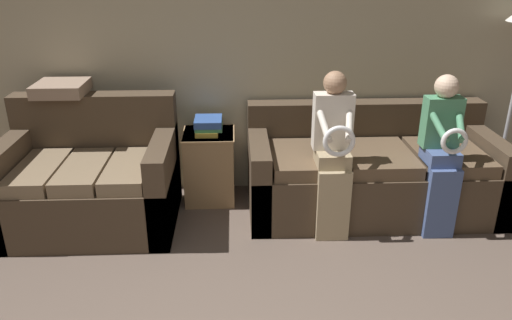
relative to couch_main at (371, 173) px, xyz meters
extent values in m
cube|color=#BCB293|center=(-1.21, 0.51, 0.95)|extent=(6.86, 0.06, 2.55)
cube|color=#473828|center=(0.00, -0.04, -0.09)|extent=(2.12, 0.95, 0.47)
cube|color=#473828|center=(0.00, 0.34, 0.35)|extent=(2.12, 0.20, 0.40)
cube|color=#473828|center=(-0.98, -0.04, 0.01)|extent=(0.16, 0.95, 0.67)
cube|color=#473828|center=(0.98, -0.04, 0.01)|extent=(0.16, 0.95, 0.67)
cube|color=brown|center=(-0.60, -0.14, 0.20)|extent=(0.56, 0.71, 0.11)
cube|color=brown|center=(0.00, -0.14, 0.20)|extent=(0.56, 0.71, 0.11)
cube|color=brown|center=(0.60, -0.14, 0.20)|extent=(0.56, 0.71, 0.11)
cube|color=#473828|center=(-2.37, -0.19, -0.09)|extent=(1.37, 0.97, 0.47)
cube|color=#473828|center=(-2.37, 0.19, 0.41)|extent=(1.37, 0.20, 0.55)
cube|color=#473828|center=(-2.97, -0.19, 0.04)|extent=(0.16, 0.97, 0.74)
cube|color=#473828|center=(-1.77, -0.19, 0.04)|extent=(0.16, 0.97, 0.74)
cube|color=#7A664C|center=(-2.72, -0.29, 0.19)|extent=(0.33, 0.73, 0.11)
cube|color=#7A664C|center=(-2.37, -0.29, 0.19)|extent=(0.33, 0.73, 0.11)
cube|color=#7A664C|center=(-2.02, -0.29, 0.19)|extent=(0.33, 0.73, 0.11)
cube|color=tan|center=(-0.43, -0.51, -0.04)|extent=(0.26, 0.10, 0.58)
cube|color=tan|center=(-0.43, -0.37, 0.31)|extent=(0.26, 0.28, 0.11)
cube|color=silver|center=(-0.43, -0.30, 0.58)|extent=(0.30, 0.14, 0.44)
sphere|color=#A37A5B|center=(-0.43, -0.30, 0.88)|extent=(0.18, 0.18, 0.18)
torus|color=white|center=(-0.43, -0.57, 0.52)|extent=(0.24, 0.04, 0.24)
cylinder|color=silver|center=(-0.52, -0.44, 0.62)|extent=(0.11, 0.31, 0.24)
cylinder|color=silver|center=(-0.33, -0.44, 0.62)|extent=(0.11, 0.31, 0.24)
cube|color=#475B8E|center=(0.43, -0.51, -0.04)|extent=(0.24, 0.10, 0.58)
cube|color=#475B8E|center=(0.43, -0.37, 0.31)|extent=(0.24, 0.28, 0.11)
cube|color=#4C8E66|center=(0.43, -0.30, 0.56)|extent=(0.28, 0.14, 0.40)
sphere|color=beige|center=(0.43, -0.30, 0.84)|extent=(0.18, 0.18, 0.18)
torus|color=white|center=(0.43, -0.57, 0.50)|extent=(0.20, 0.04, 0.20)
cylinder|color=#4C8E66|center=(0.34, -0.44, 0.59)|extent=(0.11, 0.31, 0.22)
cylinder|color=#4C8E66|center=(0.51, -0.44, 0.59)|extent=(0.11, 0.31, 0.22)
cube|color=#9E7A51|center=(-1.41, 0.23, -0.01)|extent=(0.44, 0.44, 0.64)
cube|color=tan|center=(-1.41, 0.23, 0.31)|extent=(0.46, 0.46, 0.02)
cube|color=gold|center=(-1.42, 0.23, 0.34)|extent=(0.19, 0.28, 0.04)
cube|color=#3D8451|center=(-1.41, 0.23, 0.37)|extent=(0.23, 0.26, 0.03)
cube|color=#33569E|center=(-1.41, 0.23, 0.42)|extent=(0.24, 0.27, 0.06)
cylinder|color=#2D2B28|center=(1.25, 0.20, -0.32)|extent=(0.26, 0.26, 0.02)
cylinder|color=#B7B7BC|center=(1.25, 0.20, 0.48)|extent=(0.03, 0.03, 1.56)
cube|color=gray|center=(-2.62, 0.19, 0.74)|extent=(0.41, 0.41, 0.10)
camera|label=1|loc=(-1.17, -3.92, 1.78)|focal=35.00mm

